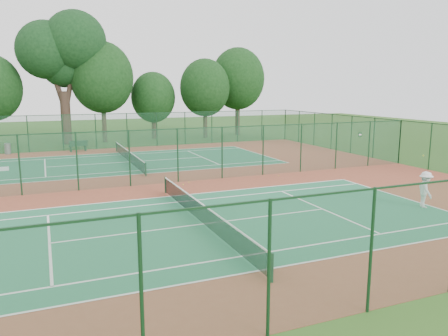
{
  "coord_description": "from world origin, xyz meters",
  "views": [
    {
      "loc": [
        -6.3,
        -26.68,
        6.04
      ],
      "look_at": [
        2.89,
        -4.48,
        1.6
      ],
      "focal_mm": 35.0,
      "sensor_mm": 36.0,
      "label": 1
    }
  ],
  "objects_px": {
    "bench": "(78,146)",
    "kit_bag": "(3,169)",
    "big_tree": "(62,50)",
    "player_near": "(425,190)",
    "trash_bin": "(8,149)"
  },
  "relations": [
    {
      "from": "bench",
      "to": "kit_bag",
      "type": "relative_size",
      "value": 2.5
    },
    {
      "from": "kit_bag",
      "to": "big_tree",
      "type": "height_order",
      "value": "big_tree"
    },
    {
      "from": "player_near",
      "to": "kit_bag",
      "type": "relative_size",
      "value": 2.59
    },
    {
      "from": "bench",
      "to": "big_tree",
      "type": "bearing_deg",
      "value": 82.53
    },
    {
      "from": "bench",
      "to": "big_tree",
      "type": "relative_size",
      "value": 0.13
    },
    {
      "from": "player_near",
      "to": "big_tree",
      "type": "bearing_deg",
      "value": 48.21
    },
    {
      "from": "trash_bin",
      "to": "player_near",
      "type": "bearing_deg",
      "value": -53.59
    },
    {
      "from": "kit_bag",
      "to": "big_tree",
      "type": "bearing_deg",
      "value": 72.33
    },
    {
      "from": "kit_bag",
      "to": "big_tree",
      "type": "xyz_separation_m",
      "value": [
        5.35,
        14.84,
        9.8
      ]
    },
    {
      "from": "trash_bin",
      "to": "kit_bag",
      "type": "distance_m",
      "value": 8.93
    },
    {
      "from": "player_near",
      "to": "trash_bin",
      "type": "bearing_deg",
      "value": 60.56
    },
    {
      "from": "trash_bin",
      "to": "kit_bag",
      "type": "height_order",
      "value": "trash_bin"
    },
    {
      "from": "bench",
      "to": "kit_bag",
      "type": "bearing_deg",
      "value": -137.79
    },
    {
      "from": "player_near",
      "to": "trash_bin",
      "type": "distance_m",
      "value": 35.16
    },
    {
      "from": "player_near",
      "to": "trash_bin",
      "type": "xyz_separation_m",
      "value": [
        -20.87,
        28.29,
        -0.44
      ]
    }
  ]
}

